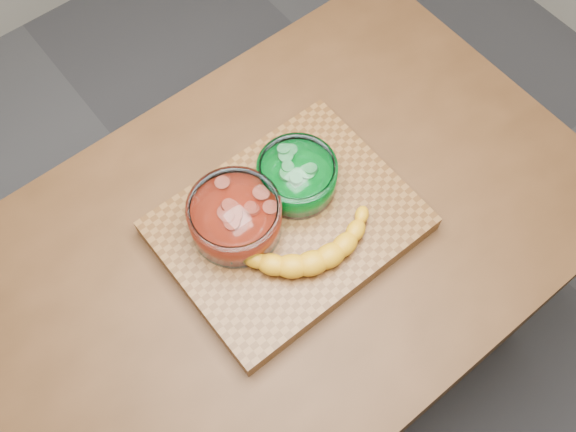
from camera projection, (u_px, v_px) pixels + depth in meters
ground at (288, 353)px, 2.02m from camera, size 3.50×3.50×0.00m
counter at (288, 307)px, 1.62m from camera, size 1.20×0.80×0.90m
cutting_board at (288, 226)px, 1.20m from camera, size 0.45×0.35×0.04m
bowl_red at (235, 218)px, 1.14m from camera, size 0.17×0.17×0.08m
bowl_green at (297, 176)px, 1.18m from camera, size 0.15×0.15×0.07m
banana at (305, 236)px, 1.14m from camera, size 0.28×0.18×0.04m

